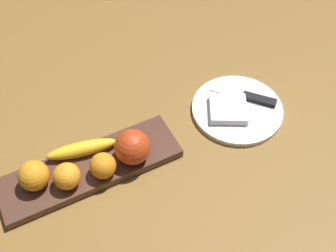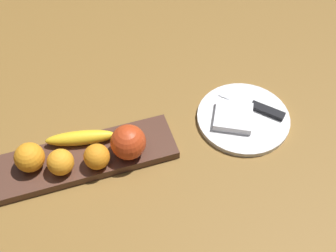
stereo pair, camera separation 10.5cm
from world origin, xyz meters
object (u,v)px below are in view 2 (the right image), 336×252
object	(u,v)px
apple	(128,142)
dinner_plate	(243,118)
banana	(80,138)
orange_near_apple	(97,157)
orange_near_banana	(61,162)
orange_center	(30,157)
knife	(262,109)
fruit_tray	(87,157)
folded_napkin	(233,117)

from	to	relation	value
apple	dinner_plate	world-z (taller)	apple
banana	orange_near_apple	xyz separation A→B (m)	(-0.03, 0.07, 0.01)
orange_near_banana	orange_center	distance (m)	0.07
orange_near_apple	orange_center	xyz separation A→B (m)	(0.15, -0.04, 0.00)
orange_center	knife	world-z (taller)	orange_center
orange_near_banana	orange_center	bearing A→B (deg)	-26.48
orange_center	apple	bearing A→B (deg)	171.56
fruit_tray	dinner_plate	distance (m)	0.41
orange_center	knife	xyz separation A→B (m)	(-0.59, 0.00, -0.04)
orange_near_apple	folded_napkin	xyz separation A→B (m)	(-0.36, -0.04, -0.03)
orange_center	dinner_plate	world-z (taller)	orange_center
apple	orange_near_apple	bearing A→B (deg)	6.66
orange_center	dinner_plate	bearing A→B (deg)	179.26
banana	knife	xyz separation A→B (m)	(-0.47, 0.03, -0.02)
apple	knife	distance (m)	0.37
apple	orange_near_apple	distance (m)	0.08
folded_napkin	orange_near_apple	bearing A→B (deg)	5.63
orange_near_apple	orange_center	distance (m)	0.15
apple	folded_napkin	distance (m)	0.28
banana	orange_near_apple	size ratio (longest dim) A/B	2.76
apple	fruit_tray	bearing A→B (deg)	-14.75
fruit_tray	apple	size ratio (longest dim) A/B	5.13
banana	orange_near_apple	distance (m)	0.08
apple	banana	distance (m)	0.12
folded_napkin	knife	size ratio (longest dim) A/B	0.64
orange_center	dinner_plate	xyz separation A→B (m)	(-0.53, 0.01, -0.05)
folded_napkin	knife	xyz separation A→B (m)	(-0.08, -0.01, -0.00)
dinner_plate	apple	bearing A→B (deg)	4.83
orange_center	folded_napkin	xyz separation A→B (m)	(-0.50, 0.01, -0.03)
dinner_plate	knife	size ratio (longest dim) A/B	1.62
orange_near_apple	orange_center	size ratio (longest dim) A/B	0.88
apple	knife	xyz separation A→B (m)	(-0.36, -0.03, -0.05)
apple	folded_napkin	world-z (taller)	apple
apple	banana	size ratio (longest dim) A/B	0.50
folded_napkin	apple	bearing A→B (deg)	5.35
fruit_tray	knife	distance (m)	0.46
dinner_plate	folded_napkin	size ratio (longest dim) A/B	2.52
orange_near_apple	dinner_plate	bearing A→B (deg)	-174.80
apple	orange_center	xyz separation A→B (m)	(0.22, -0.03, -0.01)
knife	banana	bearing A→B (deg)	43.39
fruit_tray	orange_near_apple	distance (m)	0.06
fruit_tray	dinner_plate	bearing A→B (deg)	-180.00
dinner_plate	orange_center	bearing A→B (deg)	-0.74
orange_near_apple	knife	xyz separation A→B (m)	(-0.44, -0.04, -0.03)
banana	knife	world-z (taller)	banana
fruit_tray	apple	world-z (taller)	apple
orange_near_banana	orange_center	xyz separation A→B (m)	(0.06, -0.03, 0.00)
orange_near_apple	orange_center	bearing A→B (deg)	-16.14
orange_center	fruit_tray	bearing A→B (deg)	176.80
orange_center	folded_napkin	bearing A→B (deg)	179.21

